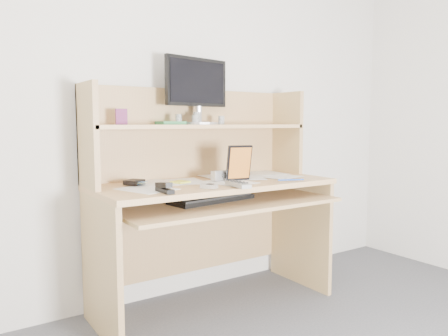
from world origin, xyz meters
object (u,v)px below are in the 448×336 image
desk (207,189)px  monitor (197,89)px  keyboard (212,198)px  game_case (239,163)px  tv_remote (238,184)px

desk → monitor: (0.00, 0.12, 0.60)m
keyboard → desk: bearing=59.8°
game_case → desk: bearing=138.5°
keyboard → game_case: game_case is taller
desk → tv_remote: size_ratio=6.80×
game_case → monitor: size_ratio=0.45×
desk → game_case: bearing=-53.0°
keyboard → monitor: monitor is taller
keyboard → tv_remote: size_ratio=2.55×
keyboard → game_case: bearing=-12.1°
keyboard → monitor: 0.68m
desk → keyboard: bearing=-112.4°
tv_remote → game_case: (0.14, 0.18, 0.09)m
game_case → monitor: 0.53m
tv_remote → game_case: size_ratio=0.99×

